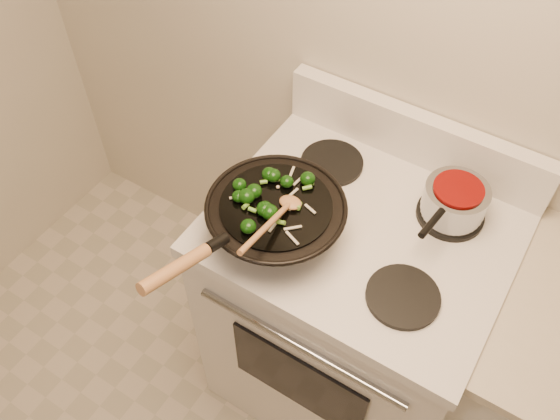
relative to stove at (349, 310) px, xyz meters
The scene contains 5 objects.
stove is the anchor object (origin of this frame).
wok 0.58m from the stove, 138.94° to the right, with size 0.35×0.59×0.22m.
stirfry 0.64m from the stove, 144.39° to the right, with size 0.23×0.25×0.04m.
wooden_spoon 0.65m from the stove, 125.70° to the right, with size 0.06×0.26×0.09m.
saucepan 0.56m from the stove, 38.94° to the left, with size 0.17×0.27×0.10m.
Camera 1 is at (0.03, 0.24, 2.16)m, focal length 38.00 mm.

